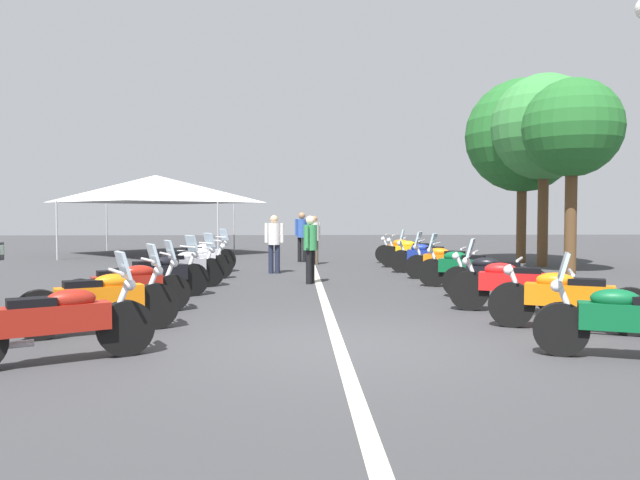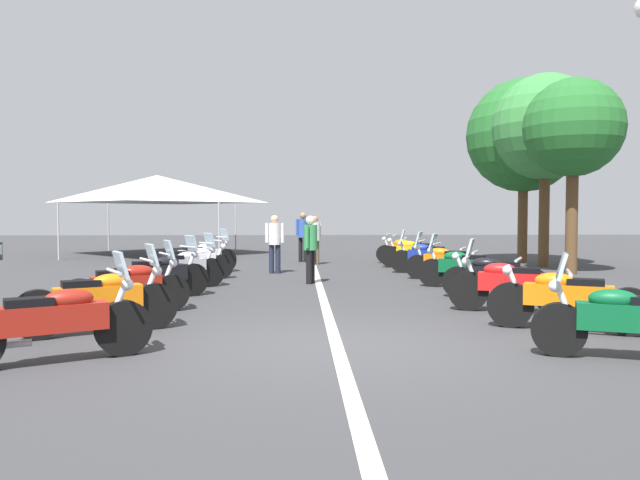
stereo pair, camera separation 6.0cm
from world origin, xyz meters
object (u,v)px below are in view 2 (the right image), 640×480
(motorcycle_left_row_5, at_px, (193,262))
(motorcycle_left_row_6, at_px, (201,256))
(motorcycle_left_row_4, at_px, (182,268))
(bystander_0, at_px, (303,233))
(motorcycle_right_row_6, at_px, (426,256))
(motorcycle_right_row_7, at_px, (414,253))
(motorcycle_right_row_4, at_px, (462,267))
(motorcycle_right_row_3, at_px, (494,276))
(bystander_3, at_px, (310,244))
(motorcycle_left_row_2, at_px, (129,286))
(motorcycle_right_row_2, at_px, (509,284))
(motorcycle_left_row_1, at_px, (101,299))
(motorcycle_right_row_5, at_px, (445,262))
(roadside_tree_2, at_px, (524,136))
(roadside_tree_1, at_px, (545,128))
(motorcycle_right_row_1, at_px, (566,298))
(roadside_tree_0, at_px, (573,129))
(bystander_1, at_px, (275,240))
(bystander_2, at_px, (315,236))
(motorcycle_right_row_0, at_px, (627,320))
(motorcycle_left_row_0, at_px, (55,321))
(event_tent, at_px, (157,189))
(motorcycle_right_row_8, at_px, (406,250))
(motorcycle_left_row_3, at_px, (159,275))

(motorcycle_left_row_5, bearing_deg, motorcycle_left_row_6, 65.25)
(motorcycle_left_row_4, height_order, bystander_0, bystander_0)
(motorcycle_right_row_6, height_order, motorcycle_right_row_7, motorcycle_right_row_6)
(motorcycle_right_row_4, bearing_deg, motorcycle_right_row_3, 121.27)
(bystander_3, bearing_deg, motorcycle_left_row_2, -102.80)
(bystander_0, bearing_deg, motorcycle_right_row_2, 43.62)
(motorcycle_left_row_1, bearing_deg, motorcycle_right_row_2, -13.85)
(motorcycle_right_row_5, height_order, roadside_tree_2, roadside_tree_2)
(roadside_tree_1, bearing_deg, motorcycle_right_row_1, 159.35)
(roadside_tree_1, bearing_deg, motorcycle_left_row_6, 100.29)
(motorcycle_left_row_2, distance_m, bystander_3, 5.28)
(roadside_tree_0, xyz_separation_m, roadside_tree_1, (2.36, -0.20, 0.37))
(motorcycle_right_row_4, xyz_separation_m, bystander_0, (7.47, 3.47, 0.53))
(motorcycle_left_row_4, relative_size, motorcycle_left_row_6, 0.93)
(motorcycle_left_row_4, distance_m, motorcycle_right_row_5, 6.38)
(motorcycle_right_row_1, height_order, bystander_1, bystander_1)
(bystander_2, bearing_deg, motorcycle_right_row_7, 23.52)
(motorcycle_right_row_0, xyz_separation_m, roadside_tree_0, (9.69, -3.77, 3.48))
(motorcycle_right_row_4, relative_size, roadside_tree_2, 0.31)
(roadside_tree_2, bearing_deg, bystander_2, 94.50)
(motorcycle_left_row_5, bearing_deg, motorcycle_right_row_3, -56.03)
(motorcycle_left_row_0, height_order, bystander_1, bystander_1)
(roadside_tree_0, height_order, event_tent, roadside_tree_0)
(motorcycle_right_row_5, distance_m, roadside_tree_1, 6.69)
(bystander_2, bearing_deg, motorcycle_right_row_2, -26.61)
(motorcycle_right_row_8, xyz_separation_m, bystander_2, (-0.45, 3.04, 0.47))
(motorcycle_left_row_1, distance_m, motorcycle_left_row_4, 4.98)
(motorcycle_right_row_8, bearing_deg, bystander_3, 78.16)
(motorcycle_left_row_1, height_order, motorcycle_left_row_6, motorcycle_left_row_6)
(motorcycle_right_row_8, relative_size, bystander_1, 1.25)
(motorcycle_left_row_6, xyz_separation_m, motorcycle_right_row_0, (-10.18, -6.35, -0.01))
(motorcycle_left_row_0, distance_m, motorcycle_right_row_3, 8.06)
(bystander_2, bearing_deg, roadside_tree_1, 38.99)
(motorcycle_left_row_2, distance_m, motorcycle_right_row_2, 6.26)
(motorcycle_left_row_5, xyz_separation_m, motorcycle_right_row_6, (1.52, -6.16, 0.02))
(motorcycle_right_row_7, bearing_deg, motorcycle_left_row_1, 74.01)
(motorcycle_right_row_5, height_order, bystander_0, bystander_0)
(motorcycle_left_row_2, xyz_separation_m, motorcycle_right_row_0, (-3.38, -6.43, -0.00))
(motorcycle_right_row_2, xyz_separation_m, motorcycle_right_row_4, (3.36, -0.12, -0.01))
(motorcycle_left_row_0, xyz_separation_m, motorcycle_right_row_4, (6.59, -6.28, -0.00))
(motorcycle_right_row_2, distance_m, roadside_tree_2, 11.58)
(bystander_2, bearing_deg, bystander_1, -66.60)
(motorcycle_left_row_1, relative_size, motorcycle_left_row_3, 1.12)
(bystander_2, distance_m, roadside_tree_2, 7.75)
(motorcycle_left_row_3, bearing_deg, motorcycle_right_row_5, -11.33)
(motorcycle_left_row_0, height_order, event_tent, event_tent)
(motorcycle_left_row_0, height_order, motorcycle_left_row_2, motorcycle_left_row_0)
(motorcycle_right_row_5, height_order, motorcycle_right_row_8, motorcycle_right_row_5)
(motorcycle_left_row_6, height_order, motorcycle_right_row_6, motorcycle_left_row_6)
(roadside_tree_2, bearing_deg, motorcycle_right_row_5, 143.24)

